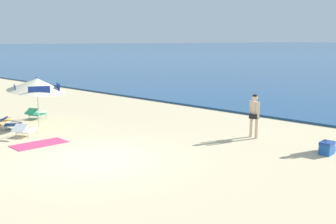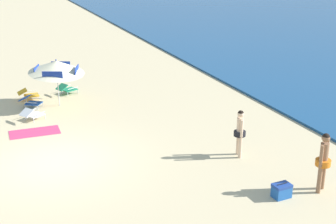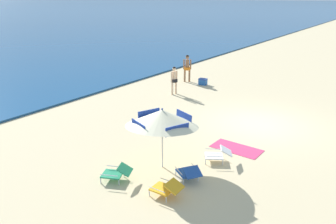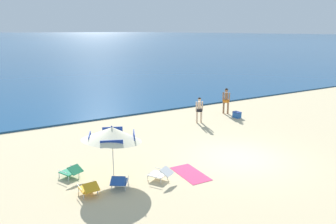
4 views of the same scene
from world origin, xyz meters
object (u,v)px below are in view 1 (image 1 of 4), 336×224
lounge_chair_beside_umbrella (35,113)px  person_standing_near_shore (254,113)px  beach_umbrella_striped_main (37,85)px  lounge_chair_spare_folded (9,123)px  lounge_chair_under_umbrella (24,130)px  cooler_box (327,148)px  beach_towel (39,144)px

lounge_chair_beside_umbrella → person_standing_near_shore: bearing=23.4°
beach_umbrella_striped_main → person_standing_near_shore: size_ratio=1.92×
person_standing_near_shore → lounge_chair_beside_umbrella: bearing=-156.6°
lounge_chair_spare_folded → lounge_chair_under_umbrella: bearing=-5.9°
beach_umbrella_striped_main → person_standing_near_shore: (7.34, 4.45, -0.79)m
cooler_box → beach_towel: size_ratio=0.28×
lounge_chair_spare_folded → beach_towel: 2.93m
lounge_chair_spare_folded → beach_towel: size_ratio=0.57×
lounge_chair_under_umbrella → beach_towel: size_ratio=0.57×
beach_umbrella_striped_main → person_standing_near_shore: beach_umbrella_striped_main is taller
cooler_box → lounge_chair_spare_folded: bearing=-153.0°
lounge_chair_under_umbrella → lounge_chair_beside_umbrella: size_ratio=1.00×
lounge_chair_beside_umbrella → cooler_box: (11.63, 3.51, -0.07)m
beach_umbrella_striped_main → lounge_chair_beside_umbrella: size_ratio=2.97×
lounge_chair_under_umbrella → lounge_chair_spare_folded: 1.62m
lounge_chair_under_umbrella → lounge_chair_beside_umbrella: same height
cooler_box → beach_umbrella_striped_main: bearing=-157.8°
person_standing_near_shore → beach_towel: size_ratio=0.88×
lounge_chair_beside_umbrella → cooler_box: lounge_chair_beside_umbrella is taller
lounge_chair_under_umbrella → person_standing_near_shore: (5.96, 5.76, 0.64)m
lounge_chair_under_umbrella → cooler_box: bearing=31.9°
lounge_chair_beside_umbrella → lounge_chair_spare_folded: size_ratio=1.01×
cooler_box → lounge_chair_under_umbrella: bearing=-148.1°
beach_umbrella_striped_main → lounge_chair_spare_folded: (-0.24, -1.15, -1.43)m
lounge_chair_spare_folded → person_standing_near_shore: (7.58, 5.59, 0.64)m
beach_umbrella_striped_main → lounge_chair_under_umbrella: bearing=-43.6°
beach_umbrella_striped_main → lounge_chair_spare_folded: bearing=-101.7°
lounge_chair_spare_folded → person_standing_near_shore: size_ratio=0.64×
lounge_chair_spare_folded → beach_towel: lounge_chair_spare_folded is taller
cooler_box → lounge_chair_beside_umbrella: bearing=-163.2°
person_standing_near_shore → lounge_chair_spare_folded: bearing=-143.6°
lounge_chair_spare_folded → beach_umbrella_striped_main: bearing=78.3°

